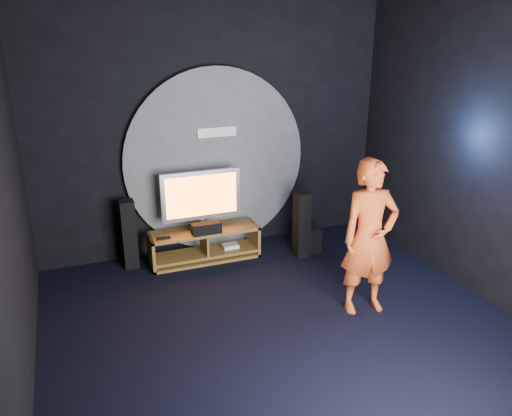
{
  "coord_description": "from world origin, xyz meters",
  "views": [
    {
      "loc": [
        -1.98,
        -4.13,
        3.04
      ],
      "look_at": [
        0.05,
        1.05,
        1.05
      ],
      "focal_mm": 35.0,
      "sensor_mm": 36.0,
      "label": 1
    }
  ],
  "objects_px": {
    "player": "(369,238)",
    "tv": "(201,197)",
    "subwoofer": "(307,239)",
    "media_console": "(205,247)",
    "tower_speaker_left": "(129,234)",
    "tower_speaker_right": "(302,225)"
  },
  "relations": [
    {
      "from": "player",
      "to": "tv",
      "type": "bearing_deg",
      "value": 131.13
    },
    {
      "from": "subwoofer",
      "to": "player",
      "type": "xyz_separation_m",
      "value": [
        -0.11,
        -1.69,
        0.71
      ]
    },
    {
      "from": "media_console",
      "to": "subwoofer",
      "type": "height_order",
      "value": "media_console"
    },
    {
      "from": "media_console",
      "to": "tv",
      "type": "height_order",
      "value": "tv"
    },
    {
      "from": "media_console",
      "to": "subwoofer",
      "type": "bearing_deg",
      "value": -9.47
    },
    {
      "from": "tower_speaker_left",
      "to": "subwoofer",
      "type": "xyz_separation_m",
      "value": [
        2.46,
        -0.4,
        -0.29
      ]
    },
    {
      "from": "tower_speaker_right",
      "to": "player",
      "type": "height_order",
      "value": "player"
    },
    {
      "from": "tower_speaker_left",
      "to": "tower_speaker_right",
      "type": "distance_m",
      "value": 2.36
    },
    {
      "from": "tv",
      "to": "tower_speaker_left",
      "type": "relative_size",
      "value": 1.16
    },
    {
      "from": "tower_speaker_left",
      "to": "player",
      "type": "xyz_separation_m",
      "value": [
        2.34,
        -2.09,
        0.42
      ]
    },
    {
      "from": "tv",
      "to": "player",
      "type": "distance_m",
      "value": 2.42
    },
    {
      "from": "media_console",
      "to": "tower_speaker_left",
      "type": "xyz_separation_m",
      "value": [
        -0.99,
        0.15,
        0.28
      ]
    },
    {
      "from": "subwoofer",
      "to": "player",
      "type": "relative_size",
      "value": 0.2
    },
    {
      "from": "tv",
      "to": "tower_speaker_right",
      "type": "height_order",
      "value": "tv"
    },
    {
      "from": "tv",
      "to": "subwoofer",
      "type": "height_order",
      "value": "tv"
    },
    {
      "from": "media_console",
      "to": "tv",
      "type": "bearing_deg",
      "value": 95.65
    },
    {
      "from": "tv",
      "to": "player",
      "type": "xyz_separation_m",
      "value": [
        1.36,
        -2.0,
        -0.01
      ]
    },
    {
      "from": "tv",
      "to": "player",
      "type": "height_order",
      "value": "player"
    },
    {
      "from": "tv",
      "to": "subwoofer",
      "type": "distance_m",
      "value": 1.67
    },
    {
      "from": "subwoofer",
      "to": "tv",
      "type": "bearing_deg",
      "value": 168.04
    },
    {
      "from": "media_console",
      "to": "tower_speaker_right",
      "type": "height_order",
      "value": "tower_speaker_right"
    },
    {
      "from": "tv",
      "to": "tower_speaker_right",
      "type": "relative_size",
      "value": 1.16
    }
  ]
}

